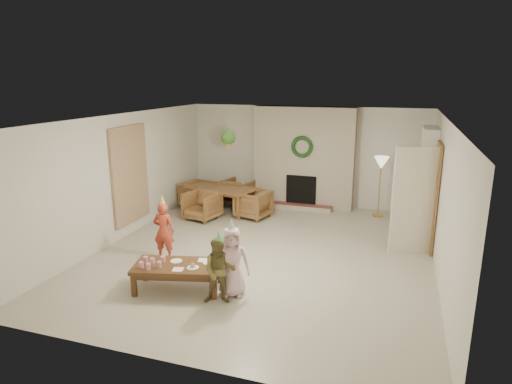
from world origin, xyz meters
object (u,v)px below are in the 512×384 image
at_px(child_pink, 232,262).
at_px(dining_chair_left, 198,194).
at_px(coffee_table_top, 178,266).
at_px(child_red, 164,231).
at_px(dining_table, 221,200).
at_px(dining_chair_right, 253,204).
at_px(child_plaid, 220,271).
at_px(dining_chair_far, 238,192).
at_px(dining_chair_near, 202,206).

bearing_deg(child_pink, dining_chair_left, 98.87).
relative_size(coffee_table_top, child_pink, 1.25).
height_order(coffee_table_top, child_red, child_red).
relative_size(dining_table, dining_chair_right, 2.34).
bearing_deg(child_red, coffee_table_top, 120.33).
xyz_separation_m(dining_table, dining_chair_left, (-0.72, 0.18, 0.03)).
relative_size(dining_chair_right, child_plaid, 0.73).
xyz_separation_m(dining_chair_far, child_pink, (1.64, -4.65, 0.21)).
bearing_deg(dining_table, dining_chair_right, -0.00).
height_order(coffee_table_top, child_plaid, child_plaid).
bearing_deg(dining_chair_far, dining_chair_left, 45.00).
height_order(dining_chair_left, child_red, child_red).
bearing_deg(child_red, child_pink, 142.82).
bearing_deg(dining_chair_far, dining_table, 90.00).
distance_m(dining_chair_far, dining_chair_left, 1.05).
distance_m(dining_chair_far, dining_chair_right, 1.18).
height_order(dining_chair_near, child_red, child_red).
relative_size(dining_chair_right, child_red, 0.68).
distance_m(dining_chair_near, child_pink, 3.79).
distance_m(dining_chair_left, child_pink, 4.83).
relative_size(dining_table, child_red, 1.60).
bearing_deg(dining_chair_right, dining_chair_left, -90.00).
height_order(dining_chair_near, coffee_table_top, dining_chair_near).
distance_m(dining_chair_near, coffee_table_top, 3.49).
distance_m(dining_table, dining_chair_right, 0.92).
xyz_separation_m(dining_table, child_red, (0.16, -3.03, 0.23)).
relative_size(dining_table, dining_chair_far, 2.34).
bearing_deg(child_red, dining_chair_right, -113.28).
height_order(dining_chair_far, child_pink, child_pink).
bearing_deg(child_plaid, dining_chair_far, 90.30).
xyz_separation_m(coffee_table_top, child_red, (-0.80, 0.99, 0.15)).
bearing_deg(dining_chair_far, child_red, 103.60).
xyz_separation_m(child_plaid, child_pink, (0.09, 0.26, 0.04)).
xyz_separation_m(dining_table, child_pink, (1.82, -3.93, 0.24)).
bearing_deg(dining_chair_near, dining_chair_right, 38.66).
distance_m(coffee_table_top, child_red, 1.28).
bearing_deg(coffee_table_top, dining_table, 89.23).
xyz_separation_m(dining_chair_left, child_red, (0.87, -3.21, 0.20)).
distance_m(dining_table, coffee_table_top, 4.13).
bearing_deg(coffee_table_top, child_red, 114.68).
distance_m(dining_table, dining_chair_near, 0.74).
height_order(dining_table, dining_chair_far, dining_chair_far).
bearing_deg(child_plaid, dining_table, 95.17).
bearing_deg(child_pink, dining_chair_near, 99.02).
distance_m(dining_table, dining_chair_far, 0.74).
height_order(coffee_table_top, child_pink, child_pink).
bearing_deg(coffee_table_top, dining_chair_near, 94.80).
bearing_deg(dining_chair_near, dining_table, 90.00).
distance_m(dining_chair_near, dining_chair_left, 1.05).
bearing_deg(dining_chair_left, child_red, -150.81).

